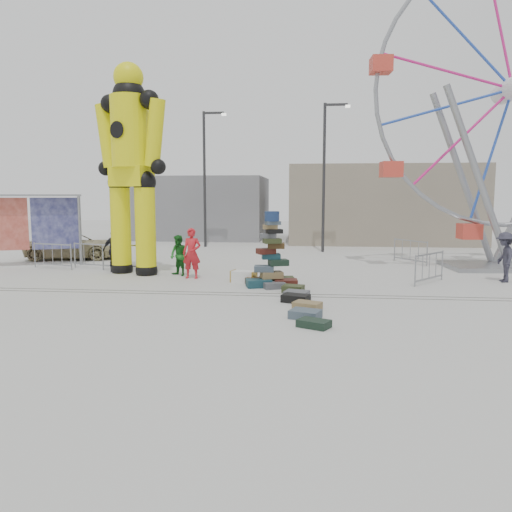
# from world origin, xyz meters

# --- Properties ---
(ground) EXTENTS (90.00, 90.00, 0.00)m
(ground) POSITION_xyz_m (0.00, 0.00, 0.00)
(ground) COLOR #9E9E99
(ground) RESTS_ON ground
(track_line_near) EXTENTS (40.00, 0.04, 0.01)m
(track_line_near) POSITION_xyz_m (0.00, 0.60, 0.00)
(track_line_near) COLOR #47443F
(track_line_near) RESTS_ON ground
(track_line_far) EXTENTS (40.00, 0.04, 0.01)m
(track_line_far) POSITION_xyz_m (0.00, 1.00, 0.00)
(track_line_far) COLOR #47443F
(track_line_far) RESTS_ON ground
(building_right) EXTENTS (12.00, 8.00, 5.00)m
(building_right) POSITION_xyz_m (7.00, 20.00, 2.50)
(building_right) COLOR gray
(building_right) RESTS_ON ground
(building_left) EXTENTS (10.00, 8.00, 4.40)m
(building_left) POSITION_xyz_m (-6.00, 22.00, 2.20)
(building_left) COLOR gray
(building_left) RESTS_ON ground
(lamp_post_right) EXTENTS (1.41, 0.25, 8.00)m
(lamp_post_right) POSITION_xyz_m (3.09, 13.00, 4.48)
(lamp_post_right) COLOR #2D2D30
(lamp_post_right) RESTS_ON ground
(lamp_post_left) EXTENTS (1.41, 0.25, 8.00)m
(lamp_post_left) POSITION_xyz_m (-3.91, 15.00, 4.48)
(lamp_post_left) COLOR #2D2D30
(lamp_post_left) RESTS_ON ground
(suitcase_tower) EXTENTS (1.89, 1.65, 2.57)m
(suitcase_tower) POSITION_xyz_m (0.92, 2.40, 0.72)
(suitcase_tower) COLOR #183E49
(suitcase_tower) RESTS_ON ground
(crash_test_dummy) EXTENTS (3.30, 1.72, 8.41)m
(crash_test_dummy) POSITION_xyz_m (-4.72, 4.49, 4.43)
(crash_test_dummy) COLOR black
(crash_test_dummy) RESTS_ON ground
(ferris_wheel) EXTENTS (11.34, 3.13, 13.18)m
(ferris_wheel) POSITION_xyz_m (10.45, 7.51, 6.49)
(ferris_wheel) COLOR gray
(ferris_wheel) RESTS_ON ground
(banner_scaffold) EXTENTS (4.30, 2.35, 3.15)m
(banner_scaffold) POSITION_xyz_m (-9.97, 6.12, 2.37)
(banner_scaffold) COLOR gray
(banner_scaffold) RESTS_ON ground
(steamer_trunk) EXTENTS (0.97, 0.71, 0.41)m
(steamer_trunk) POSITION_xyz_m (-0.12, 3.00, 0.20)
(steamer_trunk) COLOR silver
(steamer_trunk) RESTS_ON ground
(row_case_0) EXTENTS (0.76, 0.65, 0.23)m
(row_case_0) POSITION_xyz_m (1.71, 1.31, 0.12)
(row_case_0) COLOR #323A1D
(row_case_0) RESTS_ON ground
(row_case_1) EXTENTS (0.85, 0.76, 0.21)m
(row_case_1) POSITION_xyz_m (1.84, 0.46, 0.10)
(row_case_1) COLOR #55575D
(row_case_1) RESTS_ON ground
(row_case_2) EXTENTS (0.90, 0.75, 0.23)m
(row_case_2) POSITION_xyz_m (1.83, -0.21, 0.12)
(row_case_2) COLOR black
(row_case_2) RESTS_ON ground
(row_case_3) EXTENTS (0.87, 0.75, 0.21)m
(row_case_3) POSITION_xyz_m (2.17, -1.10, 0.11)
(row_case_3) COLOR olive
(row_case_3) RESTS_ON ground
(row_case_4) EXTENTS (0.90, 0.79, 0.22)m
(row_case_4) POSITION_xyz_m (2.12, -2.10, 0.11)
(row_case_4) COLOR #445462
(row_case_4) RESTS_ON ground
(row_case_5) EXTENTS (0.88, 0.76, 0.19)m
(row_case_5) POSITION_xyz_m (2.33, -2.96, 0.09)
(row_case_5) COLOR black
(row_case_5) RESTS_ON ground
(barricade_dummy_a) EXTENTS (1.95, 0.65, 1.10)m
(barricade_dummy_a) POSITION_xyz_m (-8.63, 5.44, 0.55)
(barricade_dummy_a) COLOR gray
(barricade_dummy_a) RESTS_ON ground
(barricade_dummy_b) EXTENTS (1.96, 0.62, 1.10)m
(barricade_dummy_b) POSITION_xyz_m (-6.88, 5.58, 0.55)
(barricade_dummy_b) COLOR gray
(barricade_dummy_b) RESTS_ON ground
(barricade_dummy_c) EXTENTS (2.00, 0.10, 1.10)m
(barricade_dummy_c) POSITION_xyz_m (-5.34, 5.28, 0.55)
(barricade_dummy_c) COLOR gray
(barricade_dummy_c) RESTS_ON ground
(barricade_wheel_front) EXTENTS (1.36, 1.60, 1.10)m
(barricade_wheel_front) POSITION_xyz_m (6.47, 3.45, 0.55)
(barricade_wheel_front) COLOR gray
(barricade_wheel_front) RESTS_ON ground
(barricade_wheel_back) EXTENTS (1.21, 1.71, 1.10)m
(barricade_wheel_back) POSITION_xyz_m (6.85, 8.69, 0.55)
(barricade_wheel_back) COLOR gray
(barricade_wheel_back) RESTS_ON ground
(pedestrian_red) EXTENTS (0.70, 0.47, 1.90)m
(pedestrian_red) POSITION_xyz_m (-2.16, 3.63, 0.95)
(pedestrian_red) COLOR red
(pedestrian_red) RESTS_ON ground
(pedestrian_green) EXTENTS (0.97, 0.93, 1.58)m
(pedestrian_green) POSITION_xyz_m (-2.81, 4.20, 0.79)
(pedestrian_green) COLOR #18621C
(pedestrian_green) RESTS_ON ground
(pedestrian_black) EXTENTS (1.07, 0.53, 1.77)m
(pedestrian_black) POSITION_xyz_m (-5.64, 4.84, 0.88)
(pedestrian_black) COLOR black
(pedestrian_black) RESTS_ON ground
(pedestrian_grey) EXTENTS (0.77, 1.22, 1.81)m
(pedestrian_grey) POSITION_xyz_m (9.23, 4.02, 0.91)
(pedestrian_grey) COLOR #292836
(pedestrian_grey) RESTS_ON ground
(parked_suv) EXTENTS (4.84, 2.91, 1.26)m
(parked_suv) POSITION_xyz_m (-9.27, 8.73, 0.63)
(parked_suv) COLOR tan
(parked_suv) RESTS_ON ground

